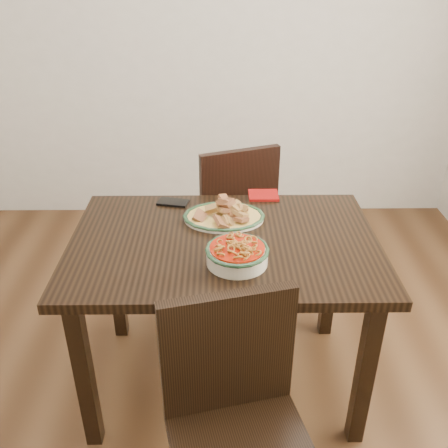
{
  "coord_description": "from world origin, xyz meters",
  "views": [
    {
      "loc": [
        0.06,
        -1.66,
        1.76
      ],
      "look_at": [
        0.08,
        0.05,
        0.81
      ],
      "focal_mm": 40.0,
      "sensor_mm": 36.0,
      "label": 1
    }
  ],
  "objects_px": {
    "noodle_bowl": "(237,253)",
    "fish_plate": "(224,210)",
    "chair_far": "(232,211)",
    "smartphone": "(173,202)",
    "chair_near": "(237,418)",
    "dining_table": "(224,260)"
  },
  "relations": [
    {
      "from": "chair_far",
      "to": "smartphone",
      "type": "xyz_separation_m",
      "value": [
        -0.28,
        -0.4,
        0.26
      ]
    },
    {
      "from": "dining_table",
      "to": "smartphone",
      "type": "relative_size",
      "value": 9.01
    },
    {
      "from": "smartphone",
      "to": "chair_near",
      "type": "bearing_deg",
      "value": -62.79
    },
    {
      "from": "noodle_bowl",
      "to": "dining_table",
      "type": "bearing_deg",
      "value": 105.54
    },
    {
      "from": "dining_table",
      "to": "chair_near",
      "type": "bearing_deg",
      "value": -87.22
    },
    {
      "from": "noodle_bowl",
      "to": "chair_far",
      "type": "bearing_deg",
      "value": 89.67
    },
    {
      "from": "fish_plate",
      "to": "chair_far",
      "type": "bearing_deg",
      "value": 84.92
    },
    {
      "from": "dining_table",
      "to": "fish_plate",
      "type": "relative_size",
      "value": 3.61
    },
    {
      "from": "chair_far",
      "to": "fish_plate",
      "type": "height_order",
      "value": "chair_far"
    },
    {
      "from": "chair_far",
      "to": "smartphone",
      "type": "height_order",
      "value": "chair_far"
    },
    {
      "from": "chair_far",
      "to": "noodle_bowl",
      "type": "xyz_separation_m",
      "value": [
        -0.01,
        -0.89,
        0.29
      ]
    },
    {
      "from": "dining_table",
      "to": "smartphone",
      "type": "xyz_separation_m",
      "value": [
        -0.23,
        0.32,
        0.1
      ]
    },
    {
      "from": "chair_far",
      "to": "chair_near",
      "type": "height_order",
      "value": "same"
    },
    {
      "from": "dining_table",
      "to": "fish_plate",
      "type": "bearing_deg",
      "value": 89.51
    },
    {
      "from": "fish_plate",
      "to": "noodle_bowl",
      "type": "distance_m",
      "value": 0.34
    },
    {
      "from": "smartphone",
      "to": "chair_far",
      "type": "bearing_deg",
      "value": 67.74
    },
    {
      "from": "chair_far",
      "to": "noodle_bowl",
      "type": "distance_m",
      "value": 0.94
    },
    {
      "from": "noodle_bowl",
      "to": "fish_plate",
      "type": "bearing_deg",
      "value": 97.52
    },
    {
      "from": "dining_table",
      "to": "noodle_bowl",
      "type": "bearing_deg",
      "value": -74.46
    },
    {
      "from": "dining_table",
      "to": "chair_near",
      "type": "relative_size",
      "value": 1.37
    },
    {
      "from": "chair_far",
      "to": "fish_plate",
      "type": "distance_m",
      "value": 0.63
    },
    {
      "from": "dining_table",
      "to": "smartphone",
      "type": "distance_m",
      "value": 0.41
    }
  ]
}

